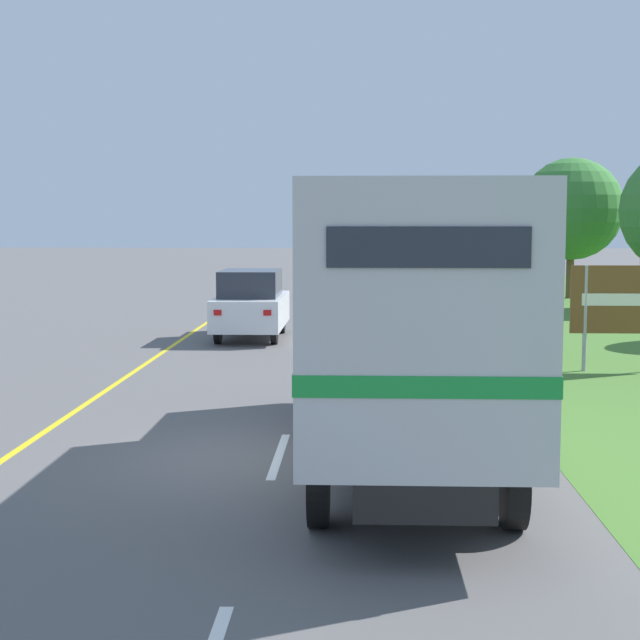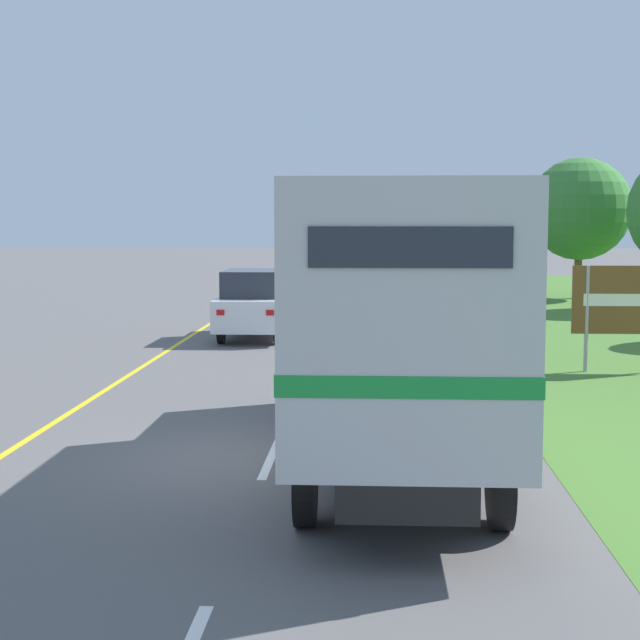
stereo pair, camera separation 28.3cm
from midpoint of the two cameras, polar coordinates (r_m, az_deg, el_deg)
ground_plane at (r=13.43m, az=-2.27°, el=-8.04°), size 200.00×200.00×0.00m
edge_line_yellow at (r=27.02m, az=-7.42°, el=-1.04°), size 0.12×62.74×0.01m
centre_dash_near at (r=13.60m, az=-2.20°, el=-7.86°), size 0.12×2.60×0.01m
centre_dash_mid_a at (r=20.05m, az=-0.45°, el=-3.39°), size 0.12×2.60×0.01m
centre_dash_mid_b at (r=26.57m, az=0.44°, el=-1.11°), size 0.12×2.60×0.01m
centre_dash_far at (r=33.13m, az=0.98°, el=0.27°), size 0.12×2.60×0.01m
centre_dash_farthest at (r=39.70m, az=1.34°, el=1.19°), size 0.12×2.60×0.01m
horse_trailer_truck at (r=12.75m, az=5.17°, el=0.38°), size 2.39×8.91×3.60m
lead_car_white at (r=26.71m, az=-3.52°, el=0.95°), size 1.80×4.06×1.87m
highway_sign at (r=21.70m, az=17.67°, el=1.09°), size 2.13×0.09×2.60m
roadside_tree_far at (r=41.61m, az=15.07°, el=6.25°), size 4.18×4.18×5.76m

